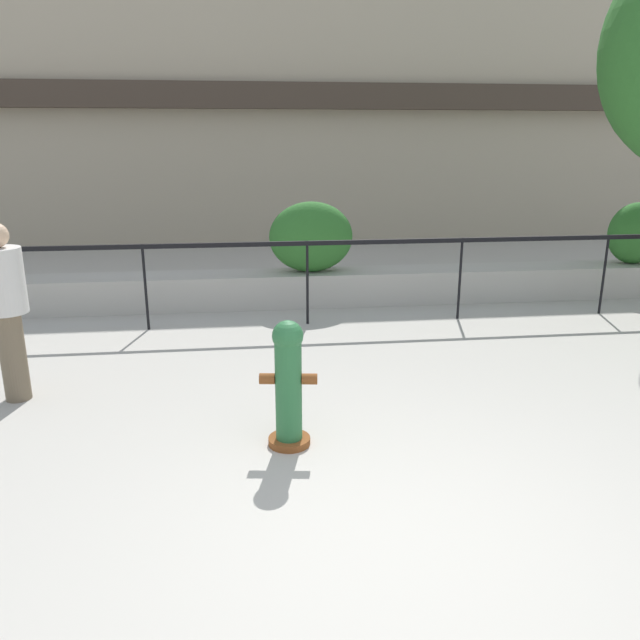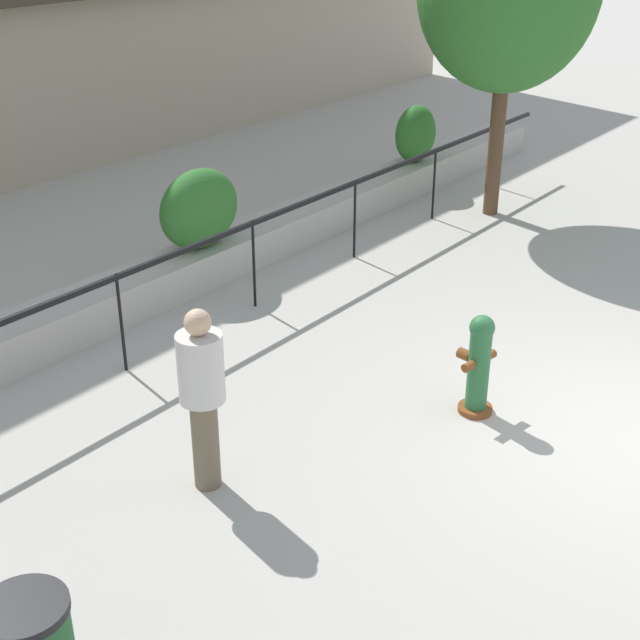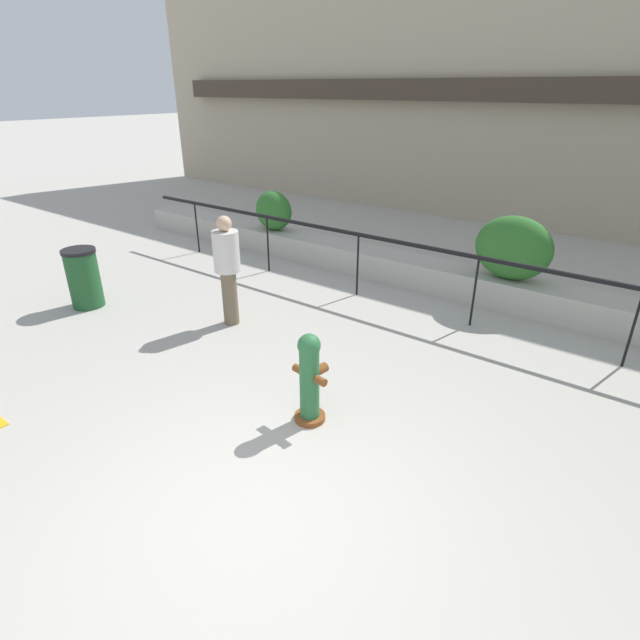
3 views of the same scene
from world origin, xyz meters
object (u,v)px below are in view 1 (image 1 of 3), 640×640
(hedge_bush_2, at_px, (636,233))
(fire_hydrant, at_px, (288,383))
(hedge_bush_1, at_px, (311,237))
(pedestrian, at_px, (5,302))

(hedge_bush_2, bearing_deg, fire_hydrant, -142.43)
(hedge_bush_1, relative_size, fire_hydrant, 1.17)
(hedge_bush_1, height_order, hedge_bush_2, hedge_bush_1)
(hedge_bush_2, distance_m, fire_hydrant, 7.51)
(fire_hydrant, bearing_deg, hedge_bush_2, 37.57)
(pedestrian, bearing_deg, fire_hydrant, -26.20)
(fire_hydrant, height_order, pedestrian, pedestrian)
(pedestrian, bearing_deg, hedge_bush_2, 21.22)
(hedge_bush_1, distance_m, pedestrian, 4.65)
(pedestrian, bearing_deg, hedge_bush_1, 45.39)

